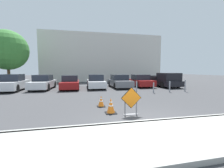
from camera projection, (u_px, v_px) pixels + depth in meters
ground_plane at (104, 89)px, 15.01m from camera, size 96.00×96.00×0.00m
sidewalk_strip at (171, 137)px, 4.12m from camera, size 29.87×2.39×0.14m
curb_lip at (151, 122)px, 5.29m from camera, size 29.87×0.20×0.14m
road_closed_sign at (131, 101)px, 6.30m from camera, size 0.90×0.20×1.19m
traffic_cone_nearest at (111, 106)px, 6.59m from camera, size 0.48×0.48×0.68m
traffic_cone_second at (101, 101)px, 7.79m from camera, size 0.41×0.41×0.59m
parked_car_nearest at (12, 83)px, 13.88m from camera, size 2.00×4.24×1.53m
parked_car_second at (43, 83)px, 14.87m from camera, size 1.98×4.45×1.45m
parked_car_third at (70, 83)px, 15.33m from camera, size 1.78×4.59×1.38m
parked_car_fourth at (96, 82)px, 15.90m from camera, size 1.88×4.43×1.45m
parked_car_fifth at (119, 81)px, 16.50m from camera, size 1.87×4.44×1.41m
parked_car_sixth at (141, 81)px, 17.36m from camera, size 1.95×4.09×1.39m
pickup_truck at (165, 80)px, 17.18m from camera, size 2.16×5.03×1.60m
bollard_nearest at (137, 87)px, 12.21m from camera, size 0.12×0.12×1.00m
bollard_second at (154, 87)px, 12.54m from camera, size 0.12×0.12×0.87m
bollard_third at (170, 86)px, 12.87m from camera, size 0.12×0.12×0.96m
bollard_fourth at (185, 85)px, 13.19m from camera, size 0.12×0.12×1.08m
building_facade_backdrop at (102, 59)px, 27.26m from camera, size 20.52×5.00×8.04m
street_tree_behind_lot at (7, 50)px, 17.85m from camera, size 4.72×4.72×6.65m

